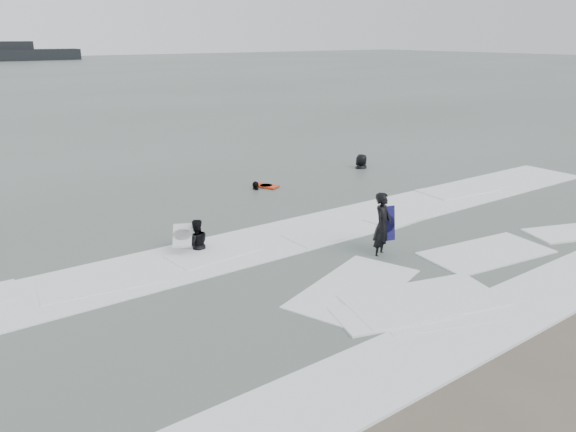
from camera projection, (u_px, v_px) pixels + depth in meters
ground at (429, 327)px, 11.57m from camera, size 320.00×320.00×0.00m
surfer_centre at (381, 256)px, 15.28m from camera, size 0.78×0.67×1.82m
surfer_wading at (197, 251)px, 15.63m from camera, size 0.84×0.72×1.48m
surfer_right_near at (256, 191)px, 21.68m from camera, size 0.92×0.88×1.53m
surfer_right_far at (361, 169)px, 25.11m from camera, size 0.97×0.70×1.84m
surf_foam at (317, 268)px, 14.42m from camera, size 30.03×9.06×0.09m
bodyboards at (276, 211)px, 17.52m from camera, size 6.53×8.27×1.25m
vessel_horizon at (7, 54)px, 126.29m from camera, size 31.35×5.60×4.25m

